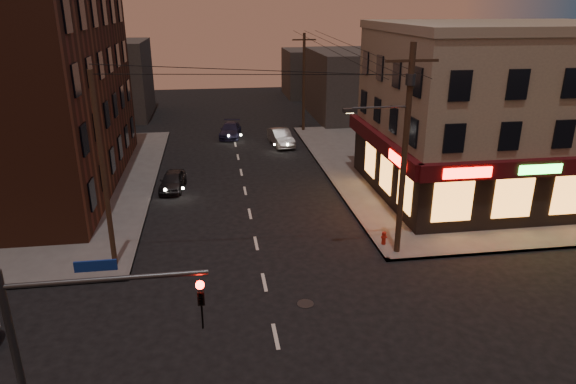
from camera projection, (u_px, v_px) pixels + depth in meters
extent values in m
plane|color=black|center=(276.00, 336.00, 19.15)|extent=(120.00, 120.00, 0.00)
cube|color=#514F4C|center=(477.00, 165.00, 39.27)|extent=(24.00, 28.00, 0.15)
cube|color=gray|center=(501.00, 114.00, 32.13)|extent=(15.00, 12.00, 10.00)
cube|color=gray|center=(513.00, 26.00, 30.31)|extent=(15.20, 12.20, 0.50)
cube|color=black|center=(551.00, 197.00, 27.76)|extent=(15.12, 0.25, 3.40)
cube|color=black|center=(383.00, 170.00, 32.23)|extent=(0.25, 12.12, 3.40)
cube|color=#3D090D|center=(560.00, 167.00, 26.85)|extent=(15.60, 0.50, 0.90)
cube|color=#3D090D|center=(380.00, 142.00, 31.57)|extent=(0.50, 12.60, 0.90)
cube|color=#FF140C|center=(468.00, 173.00, 25.86)|extent=(2.60, 0.06, 0.55)
cube|color=#26FF3F|center=(541.00, 169.00, 26.42)|extent=(2.40, 0.06, 0.50)
cube|color=#FF140C|center=(397.00, 160.00, 28.00)|extent=(0.06, 2.60, 0.55)
cube|color=#FF9738|center=(542.00, 197.00, 27.50)|extent=(12.40, 0.08, 2.20)
cube|color=#FF9738|center=(386.00, 173.00, 31.25)|extent=(0.08, 8.40, 2.20)
cube|color=#442216|center=(10.00, 88.00, 32.45)|extent=(12.00, 20.00, 13.00)
cube|color=#3F3D3A|center=(360.00, 84.00, 55.15)|extent=(10.00, 12.00, 7.00)
cube|color=#3F3D3A|center=(105.00, 80.00, 54.91)|extent=(9.00, 10.00, 8.00)
cube|color=#3F3D3A|center=(315.00, 73.00, 68.03)|extent=(8.00, 8.00, 6.00)
cylinder|color=#382619|center=(405.00, 154.00, 23.70)|extent=(0.28, 0.28, 10.00)
cube|color=#382619|center=(412.00, 61.00, 22.25)|extent=(2.40, 0.12, 0.12)
cylinder|color=#333538|center=(411.00, 79.00, 22.52)|extent=(0.44, 0.44, 0.50)
cylinder|color=#333538|center=(380.00, 107.00, 22.76)|extent=(2.60, 0.10, 0.10)
cube|color=#333538|center=(350.00, 111.00, 22.60)|extent=(0.60, 0.25, 0.18)
cube|color=#FFD88C|center=(350.00, 113.00, 22.63)|extent=(0.35, 0.15, 0.04)
cylinder|color=#382619|center=(304.00, 83.00, 48.18)|extent=(0.26, 0.26, 9.00)
cylinder|color=#382619|center=(103.00, 173.00, 22.62)|extent=(0.24, 0.24, 9.00)
cylinder|color=#333538|center=(107.00, 279.00, 11.27)|extent=(4.40, 0.12, 0.12)
imported|color=black|center=(201.00, 292.00, 11.72)|extent=(0.16, 0.20, 1.00)
sphere|color=#FF0C05|center=(200.00, 285.00, 11.52)|extent=(0.20, 0.20, 0.20)
cube|color=navy|center=(96.00, 266.00, 11.12)|extent=(0.90, 0.05, 0.25)
imported|color=black|center=(173.00, 181.00, 34.03)|extent=(1.85, 3.77, 1.24)
imported|color=slate|center=(281.00, 137.00, 44.63)|extent=(2.05, 4.48, 1.42)
imported|color=#1D1D3A|center=(230.00, 130.00, 47.50)|extent=(2.38, 4.60, 1.28)
cylinder|color=#9D190E|center=(384.00, 239.00, 26.06)|extent=(0.23, 0.23, 0.56)
sphere|color=#9D190E|center=(384.00, 234.00, 25.95)|extent=(0.22, 0.22, 0.22)
cylinder|color=#9D190E|center=(384.00, 237.00, 26.02)|extent=(0.31, 0.15, 0.11)
cylinder|color=#9D190E|center=(384.00, 237.00, 26.02)|extent=(0.15, 0.31, 0.11)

